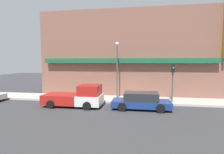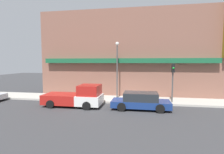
% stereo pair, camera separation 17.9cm
% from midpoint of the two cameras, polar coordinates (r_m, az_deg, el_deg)
% --- Properties ---
extents(ground_plane, '(80.00, 80.00, 0.00)m').
position_cam_midpoint_polar(ground_plane, '(16.27, 3.57, -8.78)').
color(ground_plane, '#38383A').
extents(sidewalk, '(36.00, 3.02, 0.17)m').
position_cam_midpoint_polar(sidewalk, '(17.72, 4.05, -7.36)').
color(sidewalk, '#B7B2A8').
rests_on(sidewalk, ground).
extents(building, '(19.80, 3.80, 10.37)m').
position_cam_midpoint_polar(building, '(20.31, 4.93, 7.50)').
color(building, brown).
rests_on(building, ground).
extents(pickup_truck, '(5.08, 2.30, 1.89)m').
position_cam_midpoint_polar(pickup_truck, '(15.58, -11.68, -6.41)').
color(pickup_truck, white).
rests_on(pickup_truck, ground).
extents(parked_car, '(4.73, 2.10, 1.38)m').
position_cam_midpoint_polar(parked_car, '(14.62, 9.09, -7.68)').
color(parked_car, navy).
rests_on(parked_car, ground).
extents(fire_hydrant, '(0.19, 0.19, 0.68)m').
position_cam_midpoint_polar(fire_hydrant, '(17.60, -9.00, -6.09)').
color(fire_hydrant, '#196633').
rests_on(fire_hydrant, sidewalk).
extents(street_lamp, '(0.36, 0.36, 5.70)m').
position_cam_midpoint_polar(street_lamp, '(17.75, 1.39, 4.50)').
color(street_lamp, '#4C4C4C').
rests_on(street_lamp, sidewalk).
extents(traffic_light, '(0.28, 0.42, 3.54)m').
position_cam_midpoint_polar(traffic_light, '(16.71, 18.96, 0.41)').
color(traffic_light, '#4C4C4C').
rests_on(traffic_light, sidewalk).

